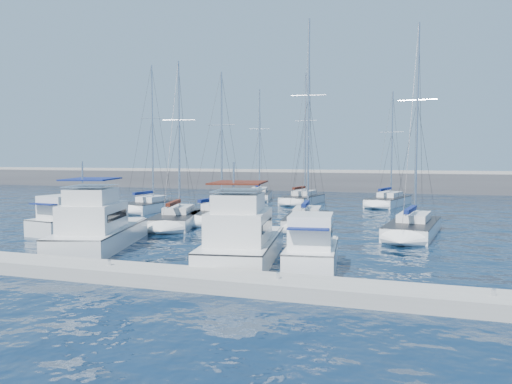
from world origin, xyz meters
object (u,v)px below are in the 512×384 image
(motor_yacht_stbd_outer, at_px, (312,251))
(sailboat_back_a, at_px, (259,195))
(motor_yacht_port_outer, at_px, (68,220))
(sailboat_back_c, at_px, (389,201))
(sailboat_mid_d, at_px, (307,220))
(sailboat_mid_a, at_px, (150,206))
(motor_yacht_port_inner, at_px, (98,229))
(sailboat_mid_b, at_px, (178,219))
(sailboat_back_b, at_px, (303,199))
(sailboat_mid_c, at_px, (218,215))
(motor_yacht_stbd_inner, at_px, (242,241))
(sailboat_mid_e, at_px, (413,228))

(motor_yacht_stbd_outer, bearing_deg, sailboat_back_a, 104.56)
(motor_yacht_port_outer, height_order, sailboat_back_c, sailboat_back_c)
(motor_yacht_port_outer, bearing_deg, sailboat_mid_d, 36.57)
(motor_yacht_port_outer, height_order, sailboat_mid_a, sailboat_mid_a)
(motor_yacht_port_inner, xyz_separation_m, sailboat_back_a, (-1.53, 36.51, -0.62))
(sailboat_mid_a, relative_size, sailboat_mid_b, 1.12)
(motor_yacht_port_inner, xyz_separation_m, sailboat_mid_b, (-0.10, 10.68, -0.63))
(motor_yacht_stbd_outer, height_order, sailboat_back_a, sailboat_back_a)
(motor_yacht_port_outer, relative_size, sailboat_mid_a, 0.40)
(motor_yacht_stbd_outer, distance_m, sailboat_mid_d, 15.20)
(sailboat_mid_b, bearing_deg, sailboat_back_a, 78.33)
(motor_yacht_port_inner, xyz_separation_m, motor_yacht_stbd_outer, (13.63, -1.72, -0.19))
(sailboat_back_c, bearing_deg, sailboat_mid_d, -90.60)
(sailboat_mid_d, height_order, sailboat_back_a, sailboat_mid_d)
(sailboat_back_c, bearing_deg, sailboat_back_b, -162.31)
(motor_yacht_port_inner, bearing_deg, sailboat_mid_c, 66.34)
(motor_yacht_port_outer, height_order, sailboat_mid_b, sailboat_mid_b)
(sailboat_back_c, bearing_deg, motor_yacht_port_outer, -112.52)
(motor_yacht_stbd_inner, distance_m, sailboat_back_b, 33.96)
(sailboat_back_a, bearing_deg, motor_yacht_port_inner, -100.73)
(motor_yacht_port_outer, height_order, sailboat_mid_e, sailboat_mid_e)
(sailboat_back_c, bearing_deg, sailboat_mid_a, -135.35)
(sailboat_back_b, bearing_deg, sailboat_mid_c, -93.21)
(motor_yacht_stbd_inner, distance_m, sailboat_mid_d, 14.19)
(sailboat_mid_c, relative_size, sailboat_mid_e, 0.86)
(sailboat_mid_e, bearing_deg, sailboat_back_a, 134.97)
(sailboat_back_a, bearing_deg, sailboat_back_c, -24.09)
(motor_yacht_port_inner, height_order, motor_yacht_stbd_inner, same)
(sailboat_mid_a, xyz_separation_m, sailboat_mid_e, (25.97, -8.06, -0.02))
(sailboat_mid_a, height_order, sailboat_mid_d, sailboat_mid_d)
(motor_yacht_stbd_inner, relative_size, motor_yacht_stbd_outer, 1.66)
(sailboat_mid_c, height_order, sailboat_mid_e, sailboat_mid_e)
(motor_yacht_port_inner, height_order, sailboat_mid_d, sailboat_mid_d)
(motor_yacht_stbd_outer, bearing_deg, sailboat_back_b, 96.61)
(sailboat_back_a, distance_m, sailboat_back_b, 7.89)
(motor_yacht_stbd_outer, bearing_deg, sailboat_mid_b, 130.83)
(sailboat_mid_c, relative_size, sailboat_back_c, 0.99)
(motor_yacht_port_inner, relative_size, sailboat_back_a, 0.69)
(motor_yacht_port_inner, distance_m, sailboat_mid_c, 14.54)
(motor_yacht_port_inner, relative_size, sailboat_mid_d, 0.61)
(sailboat_mid_d, relative_size, sailboat_back_a, 1.13)
(sailboat_mid_a, height_order, sailboat_mid_e, sailboat_mid_e)
(motor_yacht_port_inner, distance_m, sailboat_mid_d, 16.53)
(motor_yacht_port_inner, relative_size, motor_yacht_stbd_outer, 1.76)
(sailboat_back_b, bearing_deg, sailboat_back_c, 11.60)
(sailboat_mid_b, bearing_deg, motor_yacht_port_outer, -147.11)
(sailboat_mid_a, bearing_deg, sailboat_mid_c, -24.64)
(motor_yacht_stbd_inner, bearing_deg, motor_yacht_stbd_outer, -18.38)
(motor_yacht_port_inner, distance_m, sailboat_back_b, 32.98)
(motor_yacht_port_inner, height_order, sailboat_back_a, sailboat_back_a)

